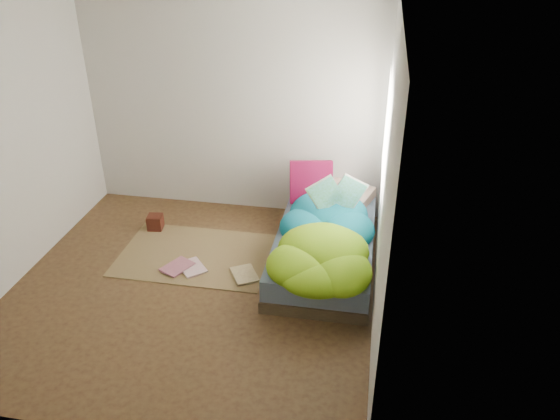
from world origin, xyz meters
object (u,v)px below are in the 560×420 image
object	(u,v)px
floor_book_a	(182,271)
pillow_magenta	(311,182)
bed	(325,246)
floor_book_b	(170,263)
open_book	(338,185)
wooden_box	(155,222)

from	to	relation	value
floor_book_a	pillow_magenta	bearing A→B (deg)	4.33
bed	floor_book_b	xyz separation A→B (m)	(-1.57, -0.40, -0.14)
pillow_magenta	floor_book_b	bearing A→B (deg)	-152.87
open_book	wooden_box	size ratio (longest dim) A/B	3.05
wooden_box	open_book	bearing A→B (deg)	-4.42
open_book	wooden_box	distance (m)	2.22
wooden_box	floor_book_a	bearing A→B (deg)	-53.25
wooden_box	floor_book_b	xyz separation A→B (m)	(0.42, -0.68, -0.07)
wooden_box	floor_book_b	size ratio (longest dim) A/B	0.52
pillow_magenta	floor_book_a	bearing A→B (deg)	-146.45
pillow_magenta	floor_book_b	world-z (taller)	pillow_magenta
wooden_box	floor_book_b	distance (m)	0.80
bed	open_book	distance (m)	0.68
bed	floor_book_a	world-z (taller)	bed
pillow_magenta	open_book	xyz separation A→B (m)	(0.33, -0.54, 0.26)
bed	pillow_magenta	world-z (taller)	pillow_magenta
wooden_box	floor_book_a	distance (m)	0.98
pillow_magenta	open_book	world-z (taller)	open_book
pillow_magenta	open_book	distance (m)	0.69
pillow_magenta	floor_book_b	distance (m)	1.79
floor_book_a	open_book	bearing A→B (deg)	-18.10
bed	open_book	xyz separation A→B (m)	(0.09, 0.12, 0.66)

